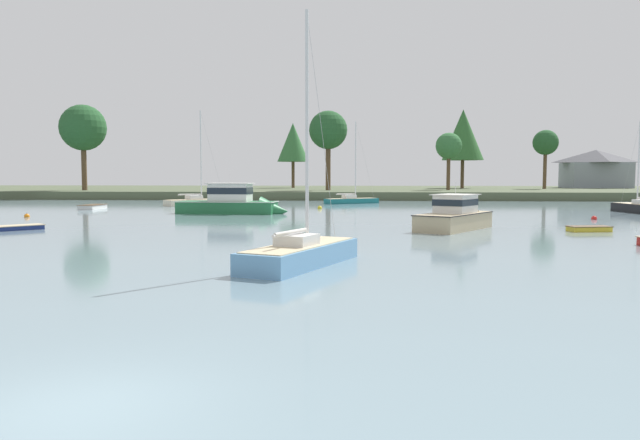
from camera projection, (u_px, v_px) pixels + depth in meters
ground_plane at (80, 406)px, 9.66m from camera, size 406.31×406.31×0.00m
far_shore_bank at (339, 191)px, 116.30m from camera, size 182.84×55.67×1.25m
sailboat_cream at (197, 203)px, 74.85m from camera, size 7.30×7.22×12.21m
sailboat_black at (640, 211)px, 59.52m from camera, size 2.92×7.48×9.67m
sailboat_skyblue at (301, 260)px, 24.71m from camera, size 4.57×7.41×11.01m
cruiser_green at (238, 206)px, 58.55m from camera, size 11.03×3.92×5.31m
sailboat_teal at (352, 202)px, 79.40m from camera, size 7.23×5.63×11.18m
dinghy_navy at (19, 228)px, 41.03m from camera, size 3.07×3.21×0.45m
dinghy_white at (93, 208)px, 66.35m from camera, size 1.83×3.86×0.68m
cruiser_sand at (459, 221)px, 41.71m from camera, size 6.60×8.44×4.23m
dinghy_yellow at (589, 230)px, 39.87m from camera, size 2.94×1.73×0.49m
mooring_buoy_yellow at (320, 208)px, 66.97m from camera, size 0.49×0.49×0.54m
mooring_buoy_orange at (27, 216)px, 53.52m from camera, size 0.46×0.46×0.51m
mooring_buoy_red at (594, 218)px, 50.66m from camera, size 0.47×0.47×0.52m
shore_tree_center_left at (546, 143)px, 109.22m from camera, size 4.53×4.53×10.67m
shore_tree_left at (449, 147)px, 100.48m from camera, size 4.37×4.37×9.56m
shore_tree_right_mid at (463, 135)px, 114.54m from camera, size 7.83×7.83×14.95m
shore_tree_far_right at (328, 131)px, 99.03m from camera, size 6.31×6.31×13.05m
shore_tree_center_right at (293, 143)px, 118.90m from camera, size 6.20×6.20×12.76m
shore_tree_inland_b at (83, 128)px, 99.02m from camera, size 7.52×7.52×14.04m
cottage_behind_trees at (596, 168)px, 118.70m from camera, size 12.26×9.73×7.46m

